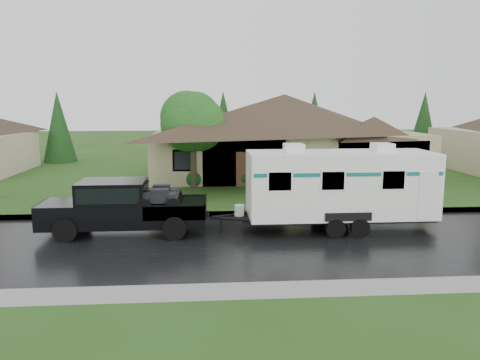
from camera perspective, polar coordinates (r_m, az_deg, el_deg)
The scene contains 9 objects.
ground at distance 19.89m, azimuth 6.25°, elevation -5.70°, with size 140.00×140.00×0.00m, color #294B17.
road at distance 18.00m, azimuth 7.40°, elevation -7.34°, with size 140.00×8.00×0.01m, color black.
curb at distance 22.02m, azimuth 5.20°, elevation -4.00°, with size 140.00×0.50×0.15m, color gray.
lawn at distance 34.44m, azimuth 1.76°, elevation 0.90°, with size 140.00×26.00×0.15m, color #294B17.
house_main at distance 33.27m, azimuth 5.96°, elevation 6.64°, with size 19.44×10.80×6.90m.
tree_left_green at distance 27.87m, azimuth -5.79°, elevation 6.95°, with size 3.35×3.35×5.55m.
shrub_row at distance 29.07m, azimuth 6.85°, elevation 0.40°, with size 13.60×1.00×1.00m.
pickup_truck at distance 19.16m, azimuth -14.27°, elevation -3.00°, with size 6.42×2.44×2.14m.
travel_trailer at distance 19.49m, azimuth 12.06°, elevation -0.50°, with size 7.91×2.78×3.55m.
Camera 1 is at (-3.55, -18.88, 5.17)m, focal length 35.00 mm.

